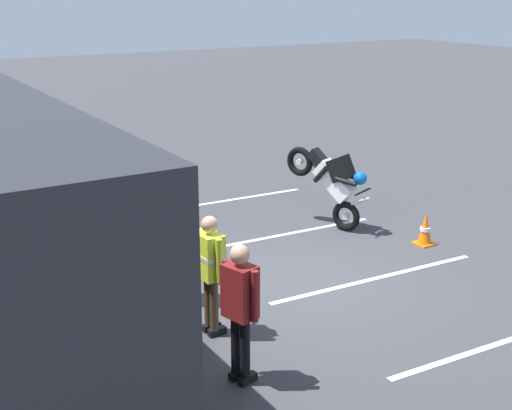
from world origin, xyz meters
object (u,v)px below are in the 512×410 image
spectator_left (211,265)px  stunt_motorcycle (332,179)px  spectator_centre (170,239)px  spectator_right (124,214)px  parked_motorcycle_silver (79,222)px  spectator_far_right (119,192)px  spectator_far_left (240,302)px  traffic_cone (425,229)px

spectator_left → stunt_motorcycle: 4.91m
spectator_centre → spectator_right: spectator_right is taller
spectator_right → parked_motorcycle_silver: size_ratio=0.86×
spectator_far_right → stunt_motorcycle: 4.12m
spectator_far_left → traffic_cone: spectator_far_left is taller
parked_motorcycle_silver → spectator_right: bearing=-170.0°
spectator_far_left → stunt_motorcycle: bearing=-47.3°
traffic_cone → stunt_motorcycle: bearing=28.9°
spectator_far_left → spectator_centre: 2.50m
spectator_left → stunt_motorcycle: (2.73, -4.08, -0.03)m
spectator_far_left → parked_motorcycle_silver: 5.52m
spectator_far_right → traffic_cone: size_ratio=2.76×
spectator_centre → spectator_far_right: spectator_far_right is taller
spectator_left → traffic_cone: (1.06, -5.00, -0.72)m
spectator_right → spectator_far_right: bearing=-16.2°
spectator_left → spectator_centre: spectator_left is taller
spectator_far_left → spectator_far_right: spectator_far_left is taller
spectator_right → spectator_far_right: 1.39m
spectator_right → stunt_motorcycle: 4.34m
spectator_left → spectator_far_right: (3.90, -0.13, 0.01)m
spectator_far_left → spectator_far_right: bearing=-4.3°
spectator_far_right → traffic_cone: bearing=-120.2°
spectator_right → spectator_far_left: bearing=-180.0°
spectator_far_right → parked_motorcycle_silver: bearing=65.2°
parked_motorcycle_silver → traffic_cone: 6.39m
spectator_far_right → traffic_cone: 5.69m
spectator_left → traffic_cone: 5.16m
spectator_left → spectator_far_right: spectator_far_right is taller
spectator_centre → parked_motorcycle_silver: size_ratio=0.83×
spectator_far_left → spectator_centre: (2.49, -0.22, -0.05)m
parked_motorcycle_silver → traffic_cone: (-3.15, -5.55, -0.18)m
parked_motorcycle_silver → stunt_motorcycle: stunt_motorcycle is taller
spectator_far_left → parked_motorcycle_silver: bearing=3.0°
spectator_right → parked_motorcycle_silver: bearing=10.0°
spectator_right → parked_motorcycle_silver: (1.65, 0.29, -0.57)m
spectator_left → stunt_motorcycle: size_ratio=0.89×
spectator_far_left → spectator_left: 1.30m
traffic_cone → spectator_far_right: bearing=59.8°
parked_motorcycle_silver → stunt_motorcycle: 4.89m
spectator_far_left → traffic_cone: (2.33, -5.26, -0.76)m
parked_motorcycle_silver → stunt_motorcycle: (-1.48, -4.63, 0.51)m
parked_motorcycle_silver → spectator_far_left: bearing=-177.0°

